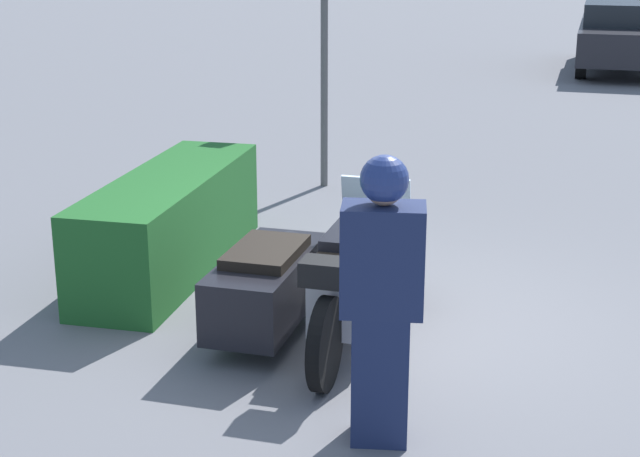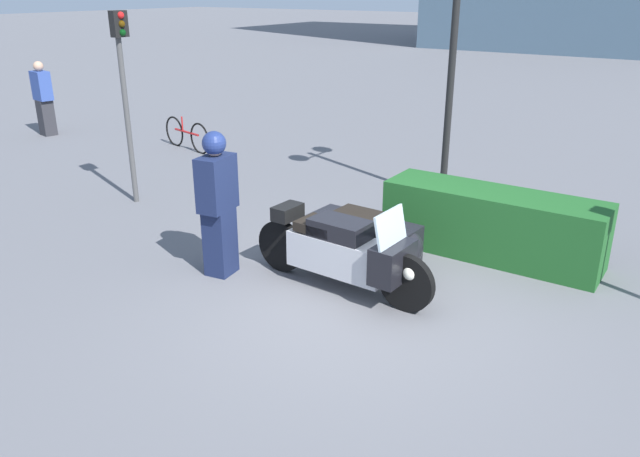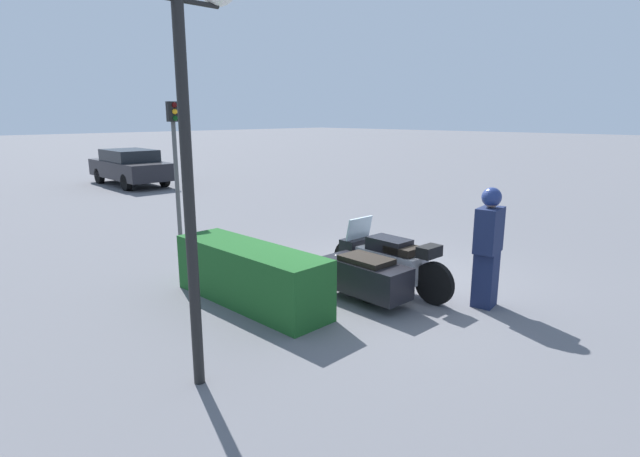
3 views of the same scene
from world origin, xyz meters
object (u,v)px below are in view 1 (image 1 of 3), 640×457
hedge_bush_curbside (170,223)px  police_motorcycle (313,276)px  traffic_light_near (323,15)px  parked_car_background (622,34)px  officer_rider (382,295)px

hedge_bush_curbside → police_motorcycle: bearing=-124.2°
traffic_light_near → parked_car_background: 12.09m
officer_rider → traffic_light_near: 6.41m
hedge_bush_curbside → traffic_light_near: size_ratio=0.92×
officer_rider → parked_car_background: officer_rider is taller
traffic_light_near → hedge_bush_curbside: bearing=-3.8°
hedge_bush_curbside → parked_car_background: 15.40m
officer_rider → hedge_bush_curbside: size_ratio=0.64×
officer_rider → traffic_light_near: (6.05, 1.78, 1.13)m
hedge_bush_curbside → traffic_light_near: (3.34, -0.72, 1.66)m
officer_rider → hedge_bush_curbside: bearing=34.4°
traffic_light_near → parked_car_background: (11.26, -4.19, -1.32)m
officer_rider → parked_car_background: 17.48m
police_motorcycle → officer_rider: (-1.58, -0.83, 0.52)m
hedge_bush_curbside → parked_car_background: size_ratio=0.62×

